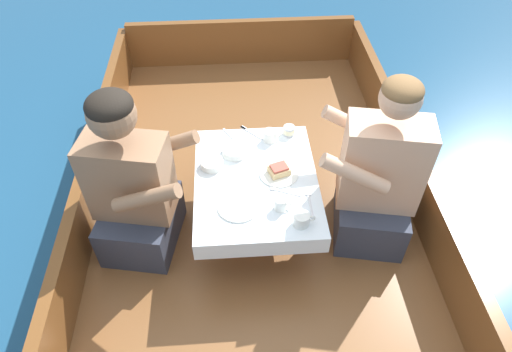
% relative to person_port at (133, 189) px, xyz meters
% --- Properties ---
extents(ground_plane, '(60.00, 60.00, 0.00)m').
position_rel_person_port_xyz_m(ground_plane, '(0.62, 0.11, -0.71)').
color(ground_plane, navy).
extents(boat_deck, '(1.94, 3.48, 0.31)m').
position_rel_person_port_xyz_m(boat_deck, '(0.62, 0.11, -0.55)').
color(boat_deck, brown).
rests_on(boat_deck, ground_plane).
extents(gunwale_port, '(0.06, 3.48, 0.32)m').
position_rel_person_port_xyz_m(gunwale_port, '(-0.32, 0.11, -0.24)').
color(gunwale_port, brown).
rests_on(gunwale_port, boat_deck).
extents(gunwale_starboard, '(0.06, 3.48, 0.32)m').
position_rel_person_port_xyz_m(gunwale_starboard, '(1.56, 0.11, -0.24)').
color(gunwale_starboard, brown).
rests_on(gunwale_starboard, boat_deck).
extents(bow_coaming, '(1.82, 0.06, 0.37)m').
position_rel_person_port_xyz_m(bow_coaming, '(0.62, 1.82, -0.22)').
color(bow_coaming, brown).
rests_on(bow_coaming, boat_deck).
extents(cockpit_table, '(0.63, 0.82, 0.38)m').
position_rel_person_port_xyz_m(cockpit_table, '(0.62, 0.05, -0.06)').
color(cockpit_table, '#B2B2B7').
rests_on(cockpit_table, boat_deck).
extents(person_port, '(0.58, 0.52, 0.97)m').
position_rel_person_port_xyz_m(person_port, '(0.00, 0.00, 0.00)').
color(person_port, '#333847').
rests_on(person_port, boat_deck).
extents(person_starboard, '(0.58, 0.52, 1.00)m').
position_rel_person_port_xyz_m(person_starboard, '(1.23, -0.01, -0.00)').
color(person_starboard, '#333847').
rests_on(person_starboard, boat_deck).
extents(plate_sandwich, '(0.20, 0.20, 0.01)m').
position_rel_person_port_xyz_m(plate_sandwich, '(0.74, 0.08, -0.02)').
color(plate_sandwich, silver).
rests_on(plate_sandwich, cockpit_table).
extents(plate_bread, '(0.21, 0.21, 0.01)m').
position_rel_person_port_xyz_m(plate_bread, '(0.52, -0.13, -0.02)').
color(plate_bread, silver).
rests_on(plate_bread, cockpit_table).
extents(sandwich, '(0.12, 0.11, 0.05)m').
position_rel_person_port_xyz_m(sandwich, '(0.74, 0.08, 0.01)').
color(sandwich, '#E0BC7F').
rests_on(sandwich, plate_sandwich).
extents(bowl_port_near, '(0.14, 0.14, 0.04)m').
position_rel_person_port_xyz_m(bowl_port_near, '(0.51, 0.25, 0.00)').
color(bowl_port_near, silver).
rests_on(bowl_port_near, cockpit_table).
extents(bowl_starboard_near, '(0.12, 0.12, 0.04)m').
position_rel_person_port_xyz_m(bowl_starboard_near, '(0.39, 0.16, 0.00)').
color(bowl_starboard_near, silver).
rests_on(bowl_starboard_near, cockpit_table).
extents(coffee_cup_port, '(0.10, 0.07, 0.07)m').
position_rel_person_port_xyz_m(coffee_cup_port, '(0.72, 0.35, 0.01)').
color(coffee_cup_port, silver).
rests_on(coffee_cup_port, cockpit_table).
extents(coffee_cup_starboard, '(0.09, 0.06, 0.07)m').
position_rel_person_port_xyz_m(coffee_cup_starboard, '(0.72, -0.16, 0.01)').
color(coffee_cup_starboard, silver).
rests_on(coffee_cup_starboard, cockpit_table).
extents(coffee_cup_center, '(0.11, 0.08, 0.06)m').
position_rel_person_port_xyz_m(coffee_cup_center, '(0.81, -0.26, 0.01)').
color(coffee_cup_center, silver).
rests_on(coffee_cup_center, cockpit_table).
extents(tin_can, '(0.07, 0.07, 0.05)m').
position_rel_person_port_xyz_m(tin_can, '(0.83, 0.39, 0.01)').
color(tin_can, silver).
rests_on(tin_can, cockpit_table).
extents(utensil_fork_starboard, '(0.13, 0.14, 0.00)m').
position_rel_person_port_xyz_m(utensil_fork_starboard, '(0.61, 0.43, -0.02)').
color(utensil_fork_starboard, silver).
rests_on(utensil_fork_starboard, cockpit_table).
extents(utensil_spoon_starboard, '(0.16, 0.08, 0.01)m').
position_rel_person_port_xyz_m(utensil_spoon_starboard, '(0.74, -0.04, -0.02)').
color(utensil_spoon_starboard, silver).
rests_on(utensil_spoon_starboard, cockpit_table).
extents(utensil_spoon_center, '(0.04, 0.17, 0.01)m').
position_rel_person_port_xyz_m(utensil_spoon_center, '(0.87, -0.12, -0.02)').
color(utensil_spoon_center, silver).
rests_on(utensil_spoon_center, cockpit_table).
extents(utensil_knife_starboard, '(0.10, 0.15, 0.00)m').
position_rel_person_port_xyz_m(utensil_knife_starboard, '(0.50, 0.39, -0.02)').
color(utensil_knife_starboard, silver).
rests_on(utensil_knife_starboard, cockpit_table).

